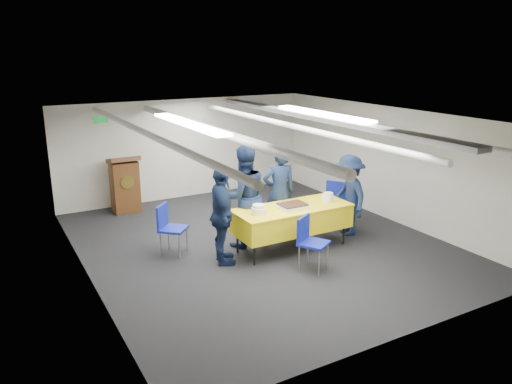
{
  "coord_description": "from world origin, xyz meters",
  "views": [
    {
      "loc": [
        -4.21,
        -7.31,
        3.41
      ],
      "look_at": [
        -0.2,
        -0.2,
        1.05
      ],
      "focal_mm": 35.0,
      "sensor_mm": 36.0,
      "label": 1
    }
  ],
  "objects_px": {
    "serving_table": "(292,218)",
    "sailor_d": "(349,195)",
    "chair_near": "(309,238)",
    "chair_right": "(334,199)",
    "chair_left": "(168,224)",
    "sailor_c": "(222,215)",
    "sheet_cake": "(293,206)",
    "podium": "(125,184)",
    "sailor_a": "(279,193)",
    "sailor_b": "(243,196)"
  },
  "relations": [
    {
      "from": "podium",
      "to": "chair_right",
      "type": "bearing_deg",
      "value": -40.4
    },
    {
      "from": "chair_near",
      "to": "sailor_c",
      "type": "height_order",
      "value": "sailor_c"
    },
    {
      "from": "sheet_cake",
      "to": "chair_right",
      "type": "height_order",
      "value": "chair_right"
    },
    {
      "from": "sailor_c",
      "to": "sailor_d",
      "type": "xyz_separation_m",
      "value": [
        2.65,
        0.05,
        -0.06
      ]
    },
    {
      "from": "sailor_a",
      "to": "sheet_cake",
      "type": "bearing_deg",
      "value": 90.79
    },
    {
      "from": "sailor_d",
      "to": "chair_near",
      "type": "bearing_deg",
      "value": -47.85
    },
    {
      "from": "chair_right",
      "to": "sailor_d",
      "type": "xyz_separation_m",
      "value": [
        -0.09,
        -0.56,
        0.23
      ]
    },
    {
      "from": "chair_near",
      "to": "sailor_b",
      "type": "xyz_separation_m",
      "value": [
        -0.43,
        1.4,
        0.38
      ]
    },
    {
      "from": "podium",
      "to": "chair_left",
      "type": "distance_m",
      "value": 2.66
    },
    {
      "from": "serving_table",
      "to": "chair_right",
      "type": "bearing_deg",
      "value": 24.4
    },
    {
      "from": "podium",
      "to": "sailor_a",
      "type": "bearing_deg",
      "value": -55.11
    },
    {
      "from": "sheet_cake",
      "to": "chair_right",
      "type": "xyz_separation_m",
      "value": [
        1.45,
        0.7,
        -0.28
      ]
    },
    {
      "from": "podium",
      "to": "chair_near",
      "type": "distance_m",
      "value": 4.69
    },
    {
      "from": "chair_near",
      "to": "sailor_a",
      "type": "height_order",
      "value": "sailor_a"
    },
    {
      "from": "podium",
      "to": "chair_right",
      "type": "xyz_separation_m",
      "value": [
        3.38,
        -2.88,
        -0.08
      ]
    },
    {
      "from": "sailor_a",
      "to": "sailor_d",
      "type": "distance_m",
      "value": 1.33
    },
    {
      "from": "podium",
      "to": "sailor_d",
      "type": "height_order",
      "value": "sailor_d"
    },
    {
      "from": "chair_left",
      "to": "sailor_c",
      "type": "height_order",
      "value": "sailor_c"
    },
    {
      "from": "podium",
      "to": "sailor_d",
      "type": "distance_m",
      "value": 4.76
    },
    {
      "from": "serving_table",
      "to": "chair_near",
      "type": "bearing_deg",
      "value": -105.46
    },
    {
      "from": "chair_near",
      "to": "sailor_c",
      "type": "relative_size",
      "value": 0.53
    },
    {
      "from": "sheet_cake",
      "to": "podium",
      "type": "height_order",
      "value": "podium"
    },
    {
      "from": "serving_table",
      "to": "sailor_d",
      "type": "bearing_deg",
      "value": 3.63
    },
    {
      "from": "sheet_cake",
      "to": "chair_near",
      "type": "height_order",
      "value": "chair_near"
    },
    {
      "from": "sheet_cake",
      "to": "sailor_d",
      "type": "distance_m",
      "value": 1.36
    },
    {
      "from": "sailor_a",
      "to": "sailor_c",
      "type": "xyz_separation_m",
      "value": [
        -1.42,
        -0.53,
        -0.04
      ]
    },
    {
      "from": "sheet_cake",
      "to": "podium",
      "type": "bearing_deg",
      "value": 118.41
    },
    {
      "from": "chair_near",
      "to": "sailor_b",
      "type": "height_order",
      "value": "sailor_b"
    },
    {
      "from": "sailor_c",
      "to": "chair_right",
      "type": "bearing_deg",
      "value": -59.33
    },
    {
      "from": "sailor_d",
      "to": "chair_right",
      "type": "bearing_deg",
      "value": -177.94
    },
    {
      "from": "sheet_cake",
      "to": "sailor_c",
      "type": "xyz_separation_m",
      "value": [
        -1.3,
        0.09,
        0.02
      ]
    },
    {
      "from": "serving_table",
      "to": "chair_left",
      "type": "relative_size",
      "value": 2.39
    },
    {
      "from": "serving_table",
      "to": "chair_near",
      "type": "relative_size",
      "value": 2.39
    },
    {
      "from": "sheet_cake",
      "to": "chair_near",
      "type": "xyz_separation_m",
      "value": [
        -0.2,
        -0.78,
        -0.28
      ]
    },
    {
      "from": "serving_table",
      "to": "sailor_b",
      "type": "relative_size",
      "value": 1.14
    },
    {
      "from": "chair_right",
      "to": "chair_left",
      "type": "bearing_deg",
      "value": 176.3
    },
    {
      "from": "serving_table",
      "to": "sheet_cake",
      "type": "relative_size",
      "value": 4.3
    },
    {
      "from": "chair_right",
      "to": "sailor_c",
      "type": "distance_m",
      "value": 2.82
    },
    {
      "from": "chair_near",
      "to": "chair_right",
      "type": "bearing_deg",
      "value": 42.04
    },
    {
      "from": "serving_table",
      "to": "sheet_cake",
      "type": "height_order",
      "value": "sheet_cake"
    },
    {
      "from": "chair_near",
      "to": "chair_right",
      "type": "relative_size",
      "value": 1.0
    },
    {
      "from": "chair_near",
      "to": "podium",
      "type": "bearing_deg",
      "value": 111.7
    },
    {
      "from": "sailor_b",
      "to": "sailor_a",
      "type": "bearing_deg",
      "value": -173.41
    },
    {
      "from": "serving_table",
      "to": "sailor_d",
      "type": "relative_size",
      "value": 1.36
    },
    {
      "from": "sheet_cake",
      "to": "chair_near",
      "type": "distance_m",
      "value": 0.86
    },
    {
      "from": "podium",
      "to": "sailor_c",
      "type": "height_order",
      "value": "sailor_c"
    },
    {
      "from": "chair_near",
      "to": "chair_left",
      "type": "xyz_separation_m",
      "value": [
        -1.72,
        1.7,
        0.0
      ]
    },
    {
      "from": "serving_table",
      "to": "sailor_c",
      "type": "distance_m",
      "value": 1.36
    },
    {
      "from": "chair_near",
      "to": "chair_left",
      "type": "relative_size",
      "value": 1.0
    },
    {
      "from": "sailor_b",
      "to": "sailor_c",
      "type": "bearing_deg",
      "value": 43.39
    }
  ]
}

